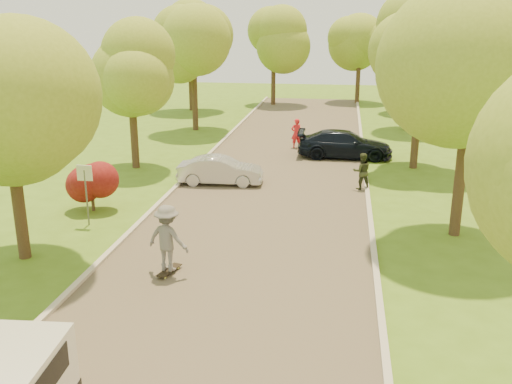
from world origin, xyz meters
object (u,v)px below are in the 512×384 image
Objects in this scene: street_sign at (85,182)px; skateboarder at (168,238)px; silver_sedan at (220,170)px; person_striped at (296,133)px; person_olive at (362,171)px; longboard at (169,270)px; dark_sedan at (345,144)px.

skateboarder is at bearing -40.86° from street_sign.
silver_sedan is 8.25m from person_striped.
person_olive is at bearing 93.24° from person_striped.
longboard is at bearing 47.63° from person_olive.
street_sign is at bearing -25.80° from longboard.
person_striped reaches higher than dark_sedan.
dark_sedan is 15.88m from longboard.
person_olive reaches higher than silver_sedan.
longboard is at bearing -40.86° from street_sign.
dark_sedan is 5.76m from person_olive.
person_olive is at bearing -105.75° from longboard.
person_striped reaches higher than silver_sedan.
skateboarder is 1.17× the size of person_striped.
skateboarder is (4.00, -3.46, -0.47)m from street_sign.
person_striped is at bearing -77.44° from person_olive.
street_sign reaches higher than person_striped.
silver_sedan is at bearing 50.30° from person_striped.
silver_sedan is 7.93m from dark_sedan.
longboard is 0.53× the size of skateboarder.
skateboarder is 17.21m from person_striped.
street_sign is at bearing 145.11° from silver_sedan.
person_striped is 8.41m from person_olive.
street_sign is at bearing 44.76° from person_striped.
dark_sedan reaches higher than silver_sedan.
silver_sedan is 1.92× the size of skateboarder.
dark_sedan is at bearing 52.73° from street_sign.
person_striped is at bearing -82.15° from skateboarder.
dark_sedan is 4.76× the size of longboard.
street_sign reaches higher than dark_sedan.
street_sign is 1.32× the size of person_striped.
person_olive is (0.74, -5.72, 0.08)m from dark_sedan.
person_olive is at bearing -105.75° from skateboarder.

